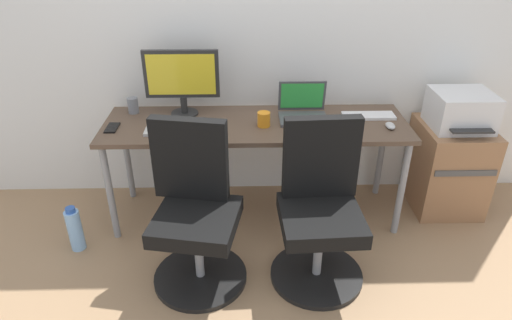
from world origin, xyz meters
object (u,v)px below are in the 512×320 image
(printer, at_px, (461,110))
(office_chair_right, at_px, (320,211))
(desktop_monitor, at_px, (182,78))
(office_chair_left, at_px, (195,213))
(open_laptop, at_px, (303,109))
(water_bottle_on_floor, at_px, (75,229))
(coffee_mug, at_px, (264,119))
(side_cabinet, at_px, (447,167))

(printer, bearing_deg, office_chair_right, -146.40)
(office_chair_right, distance_m, desktop_monitor, 1.22)
(office_chair_left, relative_size, desktop_monitor, 1.96)
(office_chair_right, relative_size, open_laptop, 3.03)
(office_chair_left, relative_size, water_bottle_on_floor, 3.03)
(desktop_monitor, bearing_deg, open_laptop, -5.26)
(desktop_monitor, distance_m, open_laptop, 0.81)
(office_chair_left, bearing_deg, water_bottle_on_floor, 163.54)
(office_chair_right, xyz_separation_m, open_laptop, (-0.03, 0.67, 0.34))
(water_bottle_on_floor, bearing_deg, office_chair_left, -16.46)
(desktop_monitor, distance_m, coffee_mug, 0.59)
(printer, relative_size, desktop_monitor, 0.83)
(office_chair_right, distance_m, water_bottle_on_floor, 1.53)
(desktop_monitor, relative_size, open_laptop, 1.55)
(desktop_monitor, bearing_deg, office_chair_right, -42.27)
(office_chair_left, distance_m, desktop_monitor, 0.92)
(water_bottle_on_floor, bearing_deg, desktop_monitor, 37.11)
(side_cabinet, distance_m, coffee_mug, 1.39)
(side_cabinet, height_order, water_bottle_on_floor, side_cabinet)
(side_cabinet, bearing_deg, office_chair_left, -158.43)
(office_chair_left, xyz_separation_m, printer, (1.71, 0.67, 0.32))
(desktop_monitor, bearing_deg, coffee_mug, -21.30)
(office_chair_left, relative_size, printer, 2.35)
(open_laptop, bearing_deg, desktop_monitor, 174.74)
(coffee_mug, bearing_deg, open_laptop, 26.76)
(office_chair_right, height_order, printer, office_chair_right)
(open_laptop, height_order, coffee_mug, open_laptop)
(open_laptop, distance_m, coffee_mug, 0.29)
(desktop_monitor, bearing_deg, side_cabinet, -2.06)
(printer, bearing_deg, office_chair_left, -158.46)
(side_cabinet, xyz_separation_m, desktop_monitor, (-1.83, 0.07, 0.64))
(coffee_mug, bearing_deg, office_chair_left, -126.62)
(side_cabinet, bearing_deg, open_laptop, -179.68)
(office_chair_right, bearing_deg, printer, 33.60)
(office_chair_left, distance_m, open_laptop, 1.00)
(office_chair_left, distance_m, coffee_mug, 0.75)
(desktop_monitor, bearing_deg, water_bottle_on_floor, -142.89)
(side_cabinet, distance_m, open_laptop, 1.14)
(office_chair_left, relative_size, side_cabinet, 1.51)
(side_cabinet, height_order, coffee_mug, coffee_mug)
(side_cabinet, height_order, printer, printer)
(office_chair_right, distance_m, open_laptop, 0.75)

